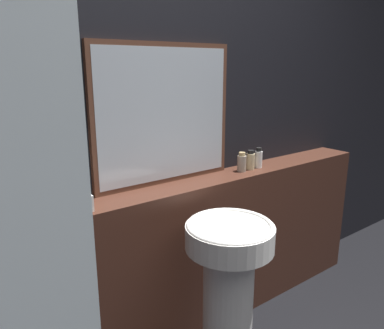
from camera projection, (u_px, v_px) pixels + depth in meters
The scene contains 8 objects.
wall_back at pixel (170, 119), 2.05m from camera, with size 8.00×0.06×2.50m.
vanity_counter at pixel (186, 260), 2.14m from camera, with size 2.82×0.23×0.91m.
pedestal_sink at pixel (228, 287), 1.79m from camera, with size 0.41×0.41×0.84m.
mirror at pixel (165, 115), 1.96m from camera, with size 0.83×0.03×0.74m.
towel_stack at pixel (62, 204), 1.63m from camera, with size 0.23×0.16×0.07m.
shampoo_bottle at pixel (242, 163), 2.25m from camera, with size 0.05×0.05×0.12m.
conditioner_bottle at pixel (250, 161), 2.30m from camera, with size 0.05×0.05×0.12m.
lotion_bottle at pixel (258, 158), 2.34m from camera, with size 0.05×0.05×0.13m.
Camera 1 is at (-1.13, -0.13, 1.54)m, focal length 35.00 mm.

